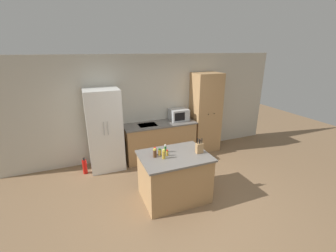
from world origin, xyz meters
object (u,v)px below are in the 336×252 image
at_px(pantry_cabinet, 205,113).
at_px(fire_extinguisher, 85,167).
at_px(refrigerator, 105,130).
at_px(spice_bottle_short_red, 160,152).
at_px(spice_bottle_amber_oil, 164,154).
at_px(spice_bottle_green_herb, 155,152).
at_px(microwave, 179,115).
at_px(spice_bottle_orange_cap, 155,153).
at_px(spice_bottle_pale_salt, 165,149).
at_px(spice_bottle_tall_dark, 167,153).
at_px(knife_block, 199,148).

height_order(pantry_cabinet, fire_extinguisher, pantry_cabinet).
distance_m(refrigerator, spice_bottle_short_red, 1.76).
height_order(spice_bottle_amber_oil, fire_extinguisher, spice_bottle_amber_oil).
xyz_separation_m(spice_bottle_green_herb, fire_extinguisher, (-1.22, 1.43, -0.79)).
relative_size(refrigerator, spice_bottle_green_herb, 12.54).
height_order(refrigerator, microwave, refrigerator).
xyz_separation_m(refrigerator, fire_extinguisher, (-0.52, -0.13, -0.77)).
relative_size(spice_bottle_short_red, spice_bottle_orange_cap, 0.77).
bearing_deg(microwave, pantry_cabinet, -4.62).
bearing_deg(spice_bottle_pale_salt, microwave, 58.25).
relative_size(spice_bottle_tall_dark, spice_bottle_orange_cap, 0.71).
bearing_deg(refrigerator, spice_bottle_amber_oil, -65.38).
relative_size(knife_block, spice_bottle_orange_cap, 1.78).
xyz_separation_m(pantry_cabinet, knife_block, (-1.20, -1.81, -0.07)).
xyz_separation_m(spice_bottle_green_herb, spice_bottle_orange_cap, (-0.03, -0.07, 0.01)).
height_order(knife_block, spice_bottle_short_red, knife_block).
bearing_deg(microwave, spice_bottle_green_herb, -126.20).
bearing_deg(knife_block, pantry_cabinet, 56.46).
distance_m(spice_bottle_amber_oil, spice_bottle_pale_salt, 0.25).
bearing_deg(spice_bottle_green_herb, fire_extinguisher, 130.44).
xyz_separation_m(spice_bottle_tall_dark, spice_bottle_orange_cap, (-0.22, 0.03, 0.02)).
bearing_deg(spice_bottle_amber_oil, spice_bottle_orange_cap, 139.94).
distance_m(pantry_cabinet, knife_block, 2.18).
bearing_deg(spice_bottle_green_herb, spice_bottle_orange_cap, -111.33).
relative_size(refrigerator, pantry_cabinet, 0.89).
bearing_deg(knife_block, spice_bottle_tall_dark, 169.75).
relative_size(pantry_cabinet, spice_bottle_orange_cap, 13.14).
bearing_deg(knife_block, fire_extinguisher, 140.78).
height_order(refrigerator, knife_block, refrigerator).
relative_size(refrigerator, spice_bottle_pale_salt, 12.67).
distance_m(pantry_cabinet, spice_bottle_orange_cap, 2.63).
relative_size(pantry_cabinet, spice_bottle_green_herb, 14.12).
bearing_deg(spice_bottle_pale_salt, fire_extinguisher, 136.13).
height_order(microwave, fire_extinguisher, microwave).
bearing_deg(spice_bottle_tall_dark, pantry_cabinet, 43.56).
bearing_deg(knife_block, refrigerator, 130.01).
height_order(spice_bottle_tall_dark, spice_bottle_green_herb, spice_bottle_green_herb).
bearing_deg(spice_bottle_short_red, refrigerator, 116.14).
bearing_deg(spice_bottle_amber_oil, microwave, 58.77).
xyz_separation_m(pantry_cabinet, fire_extinguisher, (-3.21, -0.18, -0.89)).
distance_m(pantry_cabinet, fire_extinguisher, 3.33).
relative_size(pantry_cabinet, fire_extinguisher, 5.44).
height_order(microwave, spice_bottle_short_red, microwave).
height_order(knife_block, spice_bottle_tall_dark, knife_block).
xyz_separation_m(refrigerator, pantry_cabinet, (2.69, 0.05, 0.12)).
bearing_deg(knife_block, spice_bottle_green_herb, 165.13).
relative_size(spice_bottle_amber_oil, spice_bottle_green_herb, 1.15).
bearing_deg(knife_block, spice_bottle_short_red, 165.29).
height_order(spice_bottle_tall_dark, spice_bottle_orange_cap, spice_bottle_orange_cap).
distance_m(pantry_cabinet, spice_bottle_green_herb, 2.56).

